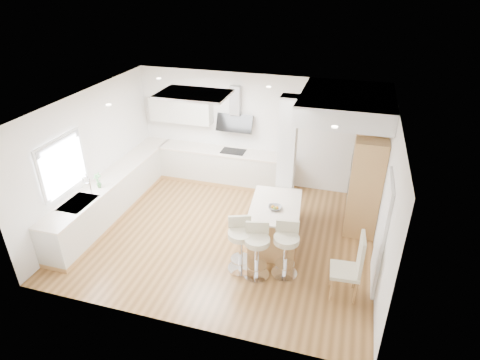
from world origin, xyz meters
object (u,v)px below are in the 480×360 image
(peninsula, at_px, (275,224))
(bar_stool_a, at_px, (240,242))
(bar_stool_c, at_px, (286,247))
(dining_chair, at_px, (353,265))
(bar_stool_b, at_px, (257,248))

(peninsula, bearing_deg, bar_stool_a, -119.59)
(bar_stool_c, bearing_deg, bar_stool_a, 179.11)
(bar_stool_a, xyz_separation_m, dining_chair, (1.96, -0.14, 0.06))
(peninsula, relative_size, bar_stool_a, 1.44)
(peninsula, relative_size, dining_chair, 1.25)
(bar_stool_c, relative_size, dining_chair, 0.86)
(peninsula, distance_m, bar_stool_c, 0.97)
(peninsula, distance_m, bar_stool_a, 1.07)
(bar_stool_a, height_order, bar_stool_c, bar_stool_a)
(peninsula, xyz_separation_m, bar_stool_c, (0.38, -0.88, 0.15))
(peninsula, distance_m, bar_stool_b, 1.07)
(bar_stool_a, bearing_deg, bar_stool_b, -36.16)
(bar_stool_a, xyz_separation_m, bar_stool_c, (0.81, 0.09, -0.00))
(bar_stool_a, bearing_deg, peninsula, 44.50)
(bar_stool_c, bearing_deg, peninsula, 106.41)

